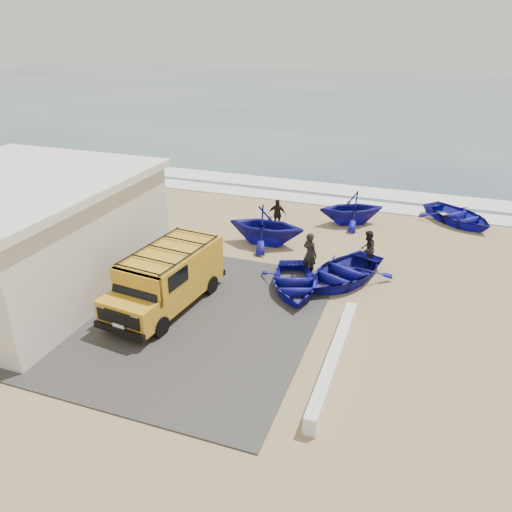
% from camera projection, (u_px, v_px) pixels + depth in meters
% --- Properties ---
extents(ground, '(160.00, 160.00, 0.00)m').
position_uv_depth(ground, '(221.00, 293.00, 19.11)').
color(ground, '#A1875D').
extents(slab, '(12.00, 10.00, 0.05)m').
position_uv_depth(slab, '(148.00, 309.00, 18.00)').
color(slab, '#3F3D3A').
rests_on(slab, ground).
extents(ocean, '(180.00, 88.00, 0.01)m').
position_uv_depth(ocean, '(387.00, 100.00, 66.84)').
color(ocean, '#385166').
rests_on(ocean, ground).
extents(surf_line, '(180.00, 1.60, 0.06)m').
position_uv_depth(surf_line, '(302.00, 198.00, 29.32)').
color(surf_line, white).
rests_on(surf_line, ground).
extents(surf_wash, '(180.00, 2.20, 0.04)m').
position_uv_depth(surf_wash, '(312.00, 187.00, 31.46)').
color(surf_wash, white).
rests_on(surf_wash, ground).
extents(building, '(8.40, 9.40, 4.30)m').
position_uv_depth(building, '(15.00, 234.00, 18.78)').
color(building, silver).
rests_on(building, ground).
extents(parapet, '(0.35, 6.00, 0.55)m').
position_uv_depth(parapet, '(334.00, 359.00, 14.90)').
color(parapet, silver).
rests_on(parapet, ground).
extents(van, '(2.55, 5.26, 2.17)m').
position_uv_depth(van, '(167.00, 277.00, 17.78)').
color(van, gold).
rests_on(van, ground).
extents(boat_near_left, '(3.62, 4.25, 0.75)m').
position_uv_depth(boat_near_left, '(294.00, 282.00, 19.11)').
color(boat_near_left, '#13128E').
rests_on(boat_near_left, ground).
extents(boat_near_right, '(4.31, 4.92, 0.85)m').
position_uv_depth(boat_near_right, '(344.00, 272.00, 19.79)').
color(boat_near_right, '#13128E').
rests_on(boat_near_right, ground).
extents(boat_mid_left, '(3.57, 3.09, 1.87)m').
position_uv_depth(boat_mid_left, '(266.00, 225.00, 22.97)').
color(boat_mid_left, '#13128E').
rests_on(boat_mid_left, ground).
extents(boat_far_left, '(4.18, 3.98, 1.72)m').
position_uv_depth(boat_far_left, '(351.00, 208.00, 25.35)').
color(boat_far_left, '#13128E').
rests_on(boat_far_left, ground).
extents(boat_far_right, '(4.83, 4.78, 0.82)m').
position_uv_depth(boat_far_right, '(458.00, 216.00, 25.61)').
color(boat_far_right, '#13128E').
rests_on(boat_far_right, ground).
extents(fisherman_front, '(0.80, 0.70, 1.85)m').
position_uv_depth(fisherman_front, '(310.00, 254.00, 20.10)').
color(fisherman_front, black).
rests_on(fisherman_front, ground).
extents(fisherman_middle, '(0.71, 0.86, 1.61)m').
position_uv_depth(fisherman_middle, '(367.00, 249.00, 20.86)').
color(fisherman_middle, black).
rests_on(fisherman_middle, ground).
extents(fisherman_back, '(0.96, 0.48, 1.57)m').
position_uv_depth(fisherman_back, '(277.00, 214.00, 24.69)').
color(fisherman_back, black).
rests_on(fisherman_back, ground).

